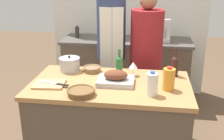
{
  "coord_description": "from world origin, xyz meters",
  "views": [
    {
      "loc": [
        0.34,
        -2.29,
        1.87
      ],
      "look_at": [
        0.0,
        0.12,
        0.99
      ],
      "focal_mm": 45.0,
      "sensor_mm": 36.0,
      "label": 1
    }
  ],
  "objects_px": {
    "wine_bottle_dark": "(119,64)",
    "cutting_board": "(49,84)",
    "wine_bottle_green": "(175,65)",
    "person_cook_guest": "(146,58)",
    "stock_pot": "(70,64)",
    "stand_mixer": "(164,33)",
    "milk_jug": "(152,84)",
    "knife_chef": "(55,83)",
    "roasting_pan": "(116,78)",
    "person_cook_aproned": "(111,47)",
    "condiment_bottle_tall": "(77,32)",
    "juice_jug": "(169,79)",
    "wine_glass_left": "(133,65)",
    "mixing_bowl": "(92,69)",
    "wicker_basket": "(81,92)",
    "condiment_bottle_short": "(114,34)"
  },
  "relations": [
    {
      "from": "wine_bottle_dark",
      "to": "cutting_board",
      "type": "bearing_deg",
      "value": -148.16
    },
    {
      "from": "wine_glass_left",
      "to": "person_cook_guest",
      "type": "bearing_deg",
      "value": 79.97
    },
    {
      "from": "roasting_pan",
      "to": "wine_bottle_dark",
      "type": "relative_size",
      "value": 1.31
    },
    {
      "from": "stock_pot",
      "to": "stand_mixer",
      "type": "distance_m",
      "value": 1.61
    },
    {
      "from": "knife_chef",
      "to": "wine_bottle_green",
      "type": "bearing_deg",
      "value": 20.42
    },
    {
      "from": "stock_pot",
      "to": "condiment_bottle_short",
      "type": "height_order",
      "value": "condiment_bottle_short"
    },
    {
      "from": "wine_bottle_dark",
      "to": "person_cook_aproned",
      "type": "height_order",
      "value": "person_cook_aproned"
    },
    {
      "from": "cutting_board",
      "to": "person_cook_guest",
      "type": "relative_size",
      "value": 0.17
    },
    {
      "from": "cutting_board",
      "to": "stand_mixer",
      "type": "distance_m",
      "value": 1.97
    },
    {
      "from": "cutting_board",
      "to": "mixing_bowl",
      "type": "distance_m",
      "value": 0.49
    },
    {
      "from": "juice_jug",
      "to": "milk_jug",
      "type": "bearing_deg",
      "value": -137.39
    },
    {
      "from": "wine_bottle_dark",
      "to": "person_cook_aproned",
      "type": "relative_size",
      "value": 0.14
    },
    {
      "from": "person_cook_guest",
      "to": "stock_pot",
      "type": "bearing_deg",
      "value": -123.8
    },
    {
      "from": "stand_mixer",
      "to": "person_cook_guest",
      "type": "relative_size",
      "value": 0.19
    },
    {
      "from": "milk_jug",
      "to": "wine_bottle_green",
      "type": "height_order",
      "value": "wine_bottle_green"
    },
    {
      "from": "wine_bottle_green",
      "to": "condiment_bottle_tall",
      "type": "distance_m",
      "value": 1.89
    },
    {
      "from": "person_cook_aproned",
      "to": "wicker_basket",
      "type": "bearing_deg",
      "value": -103.51
    },
    {
      "from": "wine_bottle_green",
      "to": "condiment_bottle_tall",
      "type": "relative_size",
      "value": 1.58
    },
    {
      "from": "knife_chef",
      "to": "condiment_bottle_short",
      "type": "bearing_deg",
      "value": 80.03
    },
    {
      "from": "stock_pot",
      "to": "person_cook_guest",
      "type": "bearing_deg",
      "value": 36.95
    },
    {
      "from": "milk_jug",
      "to": "condiment_bottle_tall",
      "type": "height_order",
      "value": "milk_jug"
    },
    {
      "from": "condiment_bottle_short",
      "to": "person_cook_guest",
      "type": "relative_size",
      "value": 0.12
    },
    {
      "from": "wine_bottle_dark",
      "to": "stand_mixer",
      "type": "distance_m",
      "value": 1.4
    },
    {
      "from": "cutting_board",
      "to": "mixing_bowl",
      "type": "xyz_separation_m",
      "value": [
        0.3,
        0.39,
        0.02
      ]
    },
    {
      "from": "juice_jug",
      "to": "milk_jug",
      "type": "distance_m",
      "value": 0.19
    },
    {
      "from": "roasting_pan",
      "to": "wine_glass_left",
      "type": "height_order",
      "value": "wine_glass_left"
    },
    {
      "from": "juice_jug",
      "to": "stand_mixer",
      "type": "relative_size",
      "value": 0.65
    },
    {
      "from": "cutting_board",
      "to": "wicker_basket",
      "type": "bearing_deg",
      "value": -26.13
    },
    {
      "from": "wine_bottle_green",
      "to": "condiment_bottle_tall",
      "type": "height_order",
      "value": "wine_bottle_green"
    },
    {
      "from": "roasting_pan",
      "to": "wine_bottle_green",
      "type": "relative_size",
      "value": 1.2
    },
    {
      "from": "stock_pot",
      "to": "person_cook_aproned",
      "type": "relative_size",
      "value": 0.11
    },
    {
      "from": "cutting_board",
      "to": "juice_jug",
      "type": "xyz_separation_m",
      "value": [
        1.03,
        0.05,
        0.09
      ]
    },
    {
      "from": "juice_jug",
      "to": "wine_glass_left",
      "type": "height_order",
      "value": "juice_jug"
    },
    {
      "from": "milk_jug",
      "to": "juice_jug",
      "type": "bearing_deg",
      "value": 42.61
    },
    {
      "from": "mixing_bowl",
      "to": "person_cook_aproned",
      "type": "relative_size",
      "value": 0.1
    },
    {
      "from": "wine_bottle_green",
      "to": "wine_bottle_dark",
      "type": "bearing_deg",
      "value": -177.12
    },
    {
      "from": "roasting_pan",
      "to": "person_cook_aproned",
      "type": "relative_size",
      "value": 0.18
    },
    {
      "from": "mixing_bowl",
      "to": "condiment_bottle_tall",
      "type": "bearing_deg",
      "value": 110.17
    },
    {
      "from": "juice_jug",
      "to": "mixing_bowl",
      "type": "bearing_deg",
      "value": 154.82
    },
    {
      "from": "wine_bottle_dark",
      "to": "person_cook_aproned",
      "type": "bearing_deg",
      "value": 104.99
    },
    {
      "from": "knife_chef",
      "to": "stand_mixer",
      "type": "height_order",
      "value": "stand_mixer"
    },
    {
      "from": "wine_bottle_green",
      "to": "person_cook_guest",
      "type": "distance_m",
      "value": 0.64
    },
    {
      "from": "wine_glass_left",
      "to": "knife_chef",
      "type": "bearing_deg",
      "value": -152.92
    },
    {
      "from": "milk_jug",
      "to": "knife_chef",
      "type": "distance_m",
      "value": 0.84
    },
    {
      "from": "cutting_board",
      "to": "wine_bottle_dark",
      "type": "relative_size",
      "value": 1.11
    },
    {
      "from": "cutting_board",
      "to": "wine_glass_left",
      "type": "relative_size",
      "value": 2.03
    },
    {
      "from": "wine_bottle_green",
      "to": "stand_mixer",
      "type": "bearing_deg",
      "value": 92.73
    },
    {
      "from": "stock_pot",
      "to": "mixing_bowl",
      "type": "relative_size",
      "value": 1.15
    },
    {
      "from": "wine_bottle_green",
      "to": "mixing_bowl",
      "type": "bearing_deg",
      "value": 179.59
    },
    {
      "from": "roasting_pan",
      "to": "person_cook_aproned",
      "type": "distance_m",
      "value": 0.87
    }
  ]
}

